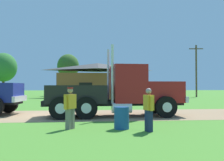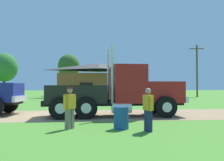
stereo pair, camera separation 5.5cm
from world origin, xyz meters
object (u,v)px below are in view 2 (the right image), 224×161
at_px(truck_foreground_white, 117,93).
at_px(utility_pole_near, 197,69).
at_px(visitor_standing_near, 148,108).
at_px(steel_barrel, 121,118).
at_px(shed_building, 98,81).
at_px(visitor_walking_mid, 70,106).

bearing_deg(truck_foreground_white, utility_pole_near, 57.75).
bearing_deg(visitor_standing_near, steel_barrel, 144.80).
bearing_deg(steel_barrel, utility_pole_near, 61.18).
distance_m(shed_building, utility_pole_near, 15.66).
distance_m(truck_foreground_white, visitor_walking_mid, 4.64).
xyz_separation_m(visitor_standing_near, shed_building, (-0.64, 29.29, 1.66)).
xyz_separation_m(shed_building, utility_pole_near, (15.55, 0.09, 1.86)).
height_order(steel_barrel, utility_pole_near, utility_pole_near).
bearing_deg(utility_pole_near, shed_building, -179.67).
relative_size(visitor_standing_near, visitor_walking_mid, 0.98).
bearing_deg(visitor_standing_near, visitor_walking_mid, 164.16).
bearing_deg(visitor_walking_mid, utility_pole_near, 58.09).
height_order(truck_foreground_white, utility_pole_near, utility_pole_near).
xyz_separation_m(visitor_walking_mid, shed_building, (2.23, 28.47, 1.62)).
height_order(truck_foreground_white, shed_building, shed_building).
distance_m(visitor_walking_mid, utility_pole_near, 33.83).
relative_size(steel_barrel, shed_building, 0.07).
bearing_deg(utility_pole_near, visitor_standing_near, -116.91).
bearing_deg(visitor_walking_mid, steel_barrel, -5.12).
height_order(truck_foreground_white, visitor_standing_near, truck_foreground_white).
distance_m(truck_foreground_white, steel_barrel, 4.29).
bearing_deg(visitor_walking_mid, visitor_standing_near, -15.84).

